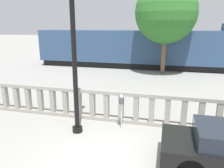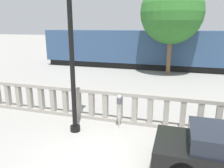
# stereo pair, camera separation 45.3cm
# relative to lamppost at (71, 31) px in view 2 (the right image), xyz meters

# --- Properties ---
(ground_plane) EXTENTS (160.00, 160.00, 0.00)m
(ground_plane) POSITION_rel_lamppost_xyz_m (1.39, -1.63, -3.65)
(ground_plane) COLOR gray
(balustrade) EXTENTS (15.61, 0.24, 1.29)m
(balustrade) POSITION_rel_lamppost_xyz_m (1.39, 1.23, -3.00)
(balustrade) COLOR gray
(balustrade) RESTS_ON ground
(lamppost) EXTENTS (0.38, 0.38, 6.74)m
(lamppost) POSITION_rel_lamppost_xyz_m (0.00, 0.00, 0.00)
(lamppost) COLOR black
(lamppost) RESTS_ON ground
(parking_meter) EXTENTS (0.19, 0.19, 1.37)m
(parking_meter) POSITION_rel_lamppost_xyz_m (1.52, 0.65, -2.54)
(parking_meter) COLOR silver
(parking_meter) RESTS_ON ground
(train_near) EXTENTS (19.52, 2.73, 4.01)m
(train_near) POSITION_rel_lamppost_xyz_m (0.91, 13.51, -1.84)
(train_near) COLOR black
(train_near) RESTS_ON ground
(tree_left) EXTENTS (4.79, 4.79, 7.20)m
(tree_left) POSITION_rel_lamppost_xyz_m (2.77, 11.22, 1.15)
(tree_left) COLOR brown
(tree_left) RESTS_ON ground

